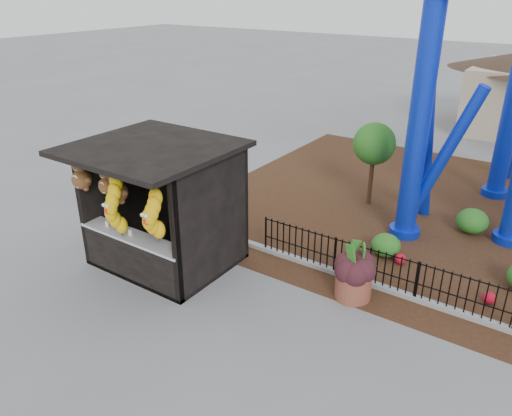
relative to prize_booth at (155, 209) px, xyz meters
The scene contains 7 objects.
ground 3.50m from the prize_booth, 16.68° to the right, with size 120.00×120.00×0.00m, color slate.
curb 7.47m from the prize_booth, 16.65° to the left, with size 18.00×0.18×0.12m, color gray.
prize_booth is the anchor object (origin of this frame).
terracotta_planter 4.97m from the prize_booth, 17.29° to the left, with size 0.81×0.81×0.66m, color brown.
planter_foliage 4.85m from the prize_booth, 17.29° to the left, with size 0.70×0.70×0.64m, color black.
potted_plant 4.99m from the prize_booth, 21.62° to the left, with size 0.86×0.74×0.96m, color #235A1A.
landscaping 8.75m from the prize_booth, 33.06° to the left, with size 7.99×3.98×0.70m.
Camera 1 is at (5.16, -6.69, 6.49)m, focal length 35.00 mm.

